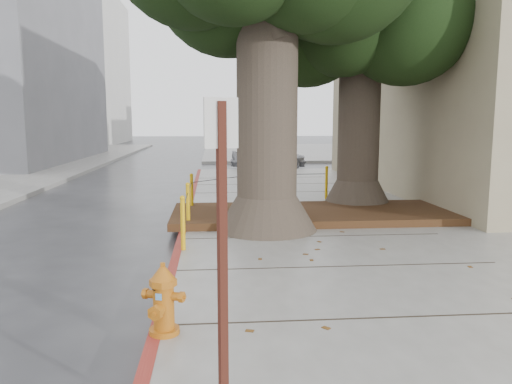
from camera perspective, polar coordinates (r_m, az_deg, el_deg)
ground at (r=7.70m, az=5.66°, el=-9.63°), size 140.00×140.00×0.00m
sidewalk_far at (r=38.00m, az=6.30°, el=4.68°), size 16.00×20.00×0.15m
curb_red at (r=9.99m, az=-8.43°, el=-5.08°), size 0.14×26.00×0.16m
planter_bed at (r=11.53m, az=6.53°, el=-2.48°), size 6.40×2.60×0.16m
building_far_white at (r=54.74m, az=-22.08°, el=12.98°), size 12.00×18.00×15.00m
building_side_white at (r=37.54m, az=23.09°, el=10.80°), size 10.00×10.00×9.00m
building_side_grey at (r=45.79m, az=26.40°, el=11.90°), size 12.00×14.00×12.00m
tree_far at (r=13.42m, az=13.33°, el=19.43°), size 4.50×3.80×7.17m
bollard_ring at (r=11.71m, az=-2.40°, el=-0.11°), size 3.79×5.39×0.95m
fire_hydrant at (r=5.34m, az=-10.55°, el=-11.99°), size 0.41×0.41×0.76m
signpost at (r=3.35m, az=-3.87°, el=-6.94°), size 0.22×0.10×2.34m
car_silver at (r=24.47m, az=1.41°, el=4.13°), size 3.71×1.54×1.26m
car_red at (r=28.77m, az=15.50°, el=4.35°), size 3.61×1.41×1.17m
car_dark at (r=26.36m, az=-25.60°, el=3.57°), size 2.24×4.36×1.21m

